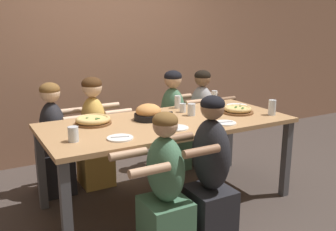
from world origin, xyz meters
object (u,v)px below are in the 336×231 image
object	(u,v)px
empty_plate_d	(177,128)
diner_far_midright	(173,124)
diner_far_midleft	(95,136)
diner_near_midleft	(165,193)
skillet_bowl	(149,113)
diner_far_right	(202,121)
pizza_board_second	(93,120)
empty_plate_a	(120,138)
drinking_glass_b	(73,135)
drinking_glass_e	(214,98)
diner_near_center	(210,178)
drinking_glass_a	(192,110)
drinking_glass_d	(178,103)
empty_plate_b	(225,123)
pizza_board_main	(238,110)
empty_plate_c	(237,106)
cocktail_glass_blue	(183,108)
diner_far_left	(54,144)
drinking_glass_c	(272,108)

from	to	relation	value
empty_plate_d	diner_far_midright	world-z (taller)	diner_far_midright
diner_far_midleft	diner_near_midleft	world-z (taller)	diner_far_midleft
skillet_bowl	diner_far_right	xyz separation A→B (m)	(1.01, 0.60, -0.35)
diner_far_midright	diner_far_right	bearing A→B (deg)	90.00
pizza_board_second	empty_plate_a	xyz separation A→B (m)	(0.04, -0.52, -0.03)
drinking_glass_b	drinking_glass_e	world-z (taller)	drinking_glass_e
diner_far_midleft	diner_near_center	xyz separation A→B (m)	(0.42, -1.45, -0.01)
drinking_glass_a	drinking_glass_d	distance (m)	0.35
empty_plate_b	pizza_board_main	bearing A→B (deg)	36.76
empty_plate_c	empty_plate_d	world-z (taller)	same
skillet_bowl	diner_near_center	distance (m)	0.92
empty_plate_c	diner_near_center	size ratio (longest dim) A/B	0.19
pizza_board_main	cocktail_glass_blue	xyz separation A→B (m)	(-0.46, 0.29, 0.01)
empty_plate_b	diner_near_center	size ratio (longest dim) A/B	0.16
empty_plate_d	cocktail_glass_blue	world-z (taller)	cocktail_glass_blue
drinking_glass_b	diner_far_midleft	bearing A→B (deg)	63.59
empty_plate_b	empty_plate_d	size ratio (longest dim) A/B	0.94
drinking_glass_a	drinking_glass_b	xyz separation A→B (m)	(-1.21, -0.25, -0.01)
pizza_board_main	empty_plate_b	distance (m)	0.44
drinking_glass_b	diner_far_left	bearing A→B (deg)	87.48
pizza_board_second	drinking_glass_c	distance (m)	1.70
drinking_glass_d	diner_near_midleft	world-z (taller)	diner_near_midleft
drinking_glass_b	drinking_glass_c	bearing A→B (deg)	-3.23
empty_plate_c	pizza_board_main	bearing A→B (deg)	-127.92
diner_far_midleft	empty_plate_d	bearing A→B (deg)	22.30
pizza_board_main	diner_near_center	world-z (taller)	diner_near_center
drinking_glass_b	diner_far_right	distance (m)	2.03
drinking_glass_a	empty_plate_a	bearing A→B (deg)	-157.87
diner_far_midright	diner_near_center	size ratio (longest dim) A/B	0.99
drinking_glass_c	pizza_board_main	bearing A→B (deg)	135.87
cocktail_glass_blue	drinking_glass_e	distance (m)	0.55
skillet_bowl	diner_far_midright	distance (m)	0.92
drinking_glass_d	diner_far_right	world-z (taller)	diner_far_right
drinking_glass_c	drinking_glass_e	size ratio (longest dim) A/B	1.03
skillet_bowl	drinking_glass_b	distance (m)	0.84
diner_near_midleft	empty_plate_b	bearing A→B (deg)	-64.62
empty_plate_c	diner_far_right	world-z (taller)	diner_far_right
empty_plate_d	diner_near_midleft	bearing A→B (deg)	-128.47
drinking_glass_b	diner_near_midleft	world-z (taller)	diner_near_midleft
diner_far_left	diner_far_midright	world-z (taller)	diner_far_midright
drinking_glass_d	diner_far_midright	size ratio (longest dim) A/B	0.11
cocktail_glass_blue	diner_far_midleft	world-z (taller)	diner_far_midleft
pizza_board_second	drinking_glass_e	bearing A→B (deg)	7.20
pizza_board_second	drinking_glass_b	size ratio (longest dim) A/B	2.77
cocktail_glass_blue	drinking_glass_e	xyz separation A→B (m)	(0.52, 0.18, 0.02)
pizza_board_second	empty_plate_c	bearing A→B (deg)	-1.78
pizza_board_second	diner_far_midleft	world-z (taller)	diner_far_midleft
empty_plate_a	diner_far_left	world-z (taller)	diner_far_left
diner_far_left	empty_plate_d	bearing A→B (deg)	39.65
drinking_glass_d	diner_far_midleft	size ratio (longest dim) A/B	0.11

